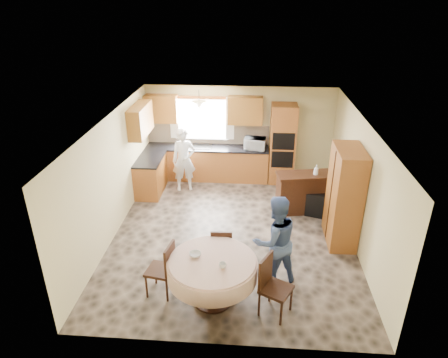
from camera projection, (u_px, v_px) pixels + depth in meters
name	position (u px, v px, depth m)	size (l,w,h in m)	color
floor	(233.00, 233.00, 8.60)	(5.00, 6.00, 0.01)	#6F5D4E
ceiling	(234.00, 121.00, 7.52)	(5.00, 6.00, 0.01)	white
wall_back	(239.00, 132.00, 10.76)	(5.00, 0.02, 2.50)	#CBBD82
wall_front	(221.00, 277.00, 5.36)	(5.00, 0.02, 2.50)	#CBBD82
wall_left	(112.00, 177.00, 8.23)	(0.02, 6.00, 2.50)	#CBBD82
wall_right	(359.00, 185.00, 7.89)	(0.02, 6.00, 2.50)	#CBBD82
window	(202.00, 119.00, 10.66)	(1.40, 0.03, 1.10)	white
curtain_left	(174.00, 117.00, 10.64)	(0.22, 0.02, 1.15)	white
curtain_right	(230.00, 119.00, 10.54)	(0.22, 0.02, 1.15)	white
base_cab_back	(207.00, 163.00, 10.90)	(3.30, 0.60, 0.88)	#A95D2D
counter_back	(207.00, 148.00, 10.70)	(3.30, 0.64, 0.04)	black
base_cab_left	(151.00, 176.00, 10.18)	(0.60, 1.20, 0.88)	#A95D2D
counter_left	(149.00, 159.00, 9.98)	(0.64, 1.20, 0.04)	black
backsplash	(208.00, 134.00, 10.84)	(3.30, 0.02, 0.55)	#CFB292
wall_cab_left	(161.00, 109.00, 10.47)	(0.85, 0.33, 0.72)	#AA682A
wall_cab_right	(245.00, 110.00, 10.32)	(0.90, 0.33, 0.72)	#AA682A
wall_cab_side	(140.00, 120.00, 9.55)	(0.33, 1.20, 0.72)	#AA682A
oven_tower	(282.00, 144.00, 10.49)	(0.66, 0.62, 2.12)	#A95D2D
oven_upper	(284.00, 141.00, 10.12)	(0.56, 0.01, 0.45)	black
oven_lower	(282.00, 160.00, 10.34)	(0.56, 0.01, 0.45)	black
pendant	(199.00, 105.00, 10.00)	(0.36, 0.36, 0.18)	beige
sideboard	(303.00, 194.00, 9.27)	(1.25, 0.52, 0.90)	#3A1E10
space_heater	(315.00, 204.00, 9.16)	(0.41, 0.29, 0.56)	black
cupboard	(344.00, 197.00, 7.94)	(0.53, 1.06, 2.02)	#A95D2D
dining_table	(212.00, 269.00, 6.45)	(1.46, 1.46, 0.83)	#3A1E10
chair_left	(164.00, 267.00, 6.67)	(0.50, 0.50, 1.00)	#3A1E10
chair_back	(222.00, 248.00, 7.22)	(0.41, 0.41, 0.92)	#3A1E10
chair_right	(272.00, 283.00, 6.27)	(0.60, 0.60, 1.03)	#3A1E10
framed_picture	(355.00, 165.00, 8.10)	(0.06, 0.64, 0.53)	gold
microwave	(255.00, 144.00, 10.49)	(0.55, 0.38, 0.31)	silver
person_sink	(184.00, 160.00, 10.14)	(0.60, 0.39, 1.63)	silver
person_dining	(275.00, 241.00, 6.85)	(0.82, 0.64, 1.68)	#3D5286
bowl_sideboard	(293.00, 175.00, 9.08)	(0.20, 0.20, 0.05)	#B2B2B2
bottle_sideboard	(316.00, 171.00, 9.00)	(0.11, 0.11, 0.29)	silver
cup_table	(223.00, 266.00, 6.17)	(0.12, 0.12, 0.09)	#B2B2B2
bowl_table	(195.00, 255.00, 6.45)	(0.20, 0.20, 0.06)	#B2B2B2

